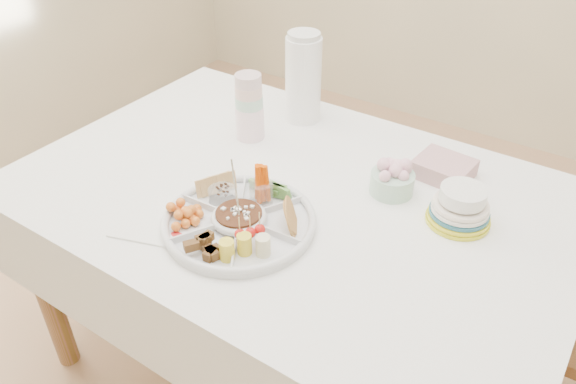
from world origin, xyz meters
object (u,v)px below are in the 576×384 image
Objects in this scene: party_tray at (239,220)px; plate_stack at (461,205)px; dining_table at (291,288)px; thermos at (303,77)px.

plate_stack is (0.45, 0.33, 0.03)m from party_tray.
plate_stack reaches higher than dining_table.
plate_stack is (0.63, -0.25, -0.10)m from thermos.
thermos is at bearing 158.44° from plate_stack.
party_tray is 0.62m from thermos.
plate_stack is (0.43, 0.12, 0.43)m from dining_table.
dining_table is 4.00× the size of party_tray.
thermos reaches higher than party_tray.
party_tray reaches higher than dining_table.
thermos reaches higher than dining_table.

